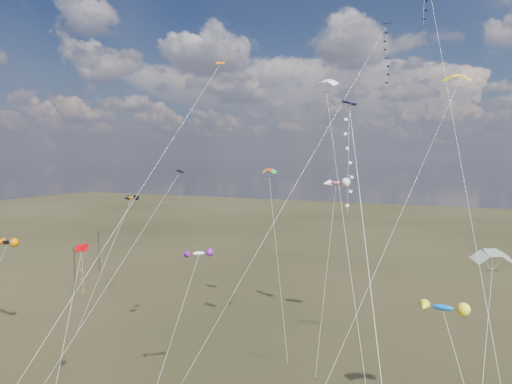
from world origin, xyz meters
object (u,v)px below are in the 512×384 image
at_px(novelty_black_orange, 7,242).
at_px(utility_pole_near, 75,270).
at_px(parafoil_yellow, 456,77).
at_px(diamond_black_high, 374,75).
at_px(utility_pole_far, 99,250).

bearing_deg(novelty_black_orange, utility_pole_near, 111.15).
bearing_deg(utility_pole_near, novelty_black_orange, -68.85).
bearing_deg(parafoil_yellow, diamond_black_high, -142.34).
height_order(utility_pole_far, diamond_black_high, diamond_black_high).
xyz_separation_m(utility_pole_near, utility_pole_far, (-8.00, 14.00, 0.00)).
height_order(utility_pole_near, novelty_black_orange, novelty_black_orange).
xyz_separation_m(parafoil_yellow, novelty_black_orange, (-49.94, -12.95, -18.54)).
bearing_deg(utility_pole_near, diamond_black_high, -10.80).
xyz_separation_m(utility_pole_near, diamond_black_high, (49.23, -9.39, 26.41)).
bearing_deg(utility_pole_far, utility_pole_near, -60.26).
height_order(utility_pole_far, parafoil_yellow, parafoil_yellow).
bearing_deg(utility_pole_near, parafoil_yellow, -3.89).
bearing_deg(utility_pole_far, parafoil_yellow, -15.47).
distance_m(diamond_black_high, parafoil_yellow, 9.09).
relative_size(diamond_black_high, novelty_black_orange, 2.80).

